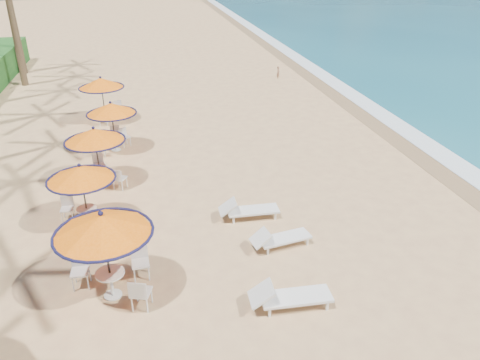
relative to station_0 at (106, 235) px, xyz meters
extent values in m
plane|color=tan|center=(4.54, -0.29, -1.88)|extent=(160.00, 160.00, 0.00)
cube|color=white|center=(13.84, 9.71, -1.88)|extent=(1.20, 140.00, 0.04)
cube|color=olive|center=(12.94, 9.71, -1.88)|extent=(1.40, 140.00, 0.02)
cylinder|color=black|center=(-0.04, -0.03, -0.65)|extent=(0.05, 0.05, 2.47)
cone|color=orange|center=(-0.04, -0.03, 0.32)|extent=(2.47, 2.47, 0.54)
torus|color=#111134|center=(-0.04, -0.03, 0.07)|extent=(2.47, 2.47, 0.08)
sphere|color=#111134|center=(-0.04, -0.03, 0.63)|extent=(0.13, 0.13, 0.13)
cylinder|color=silver|center=(-0.04, -0.03, -1.15)|extent=(0.75, 0.75, 0.04)
cylinder|color=silver|center=(-0.04, -0.03, -1.51)|extent=(0.09, 0.09, 0.75)
cylinder|color=black|center=(-0.91, 3.68, -0.81)|extent=(0.05, 0.05, 2.15)
cone|color=orange|center=(-0.91, 3.68, 0.03)|extent=(2.15, 2.15, 0.47)
torus|color=#111134|center=(-0.91, 3.68, -0.18)|extent=(2.15, 2.15, 0.07)
sphere|color=#111134|center=(-0.91, 3.68, 0.30)|extent=(0.11, 0.11, 0.11)
cylinder|color=silver|center=(-0.91, 3.68, -1.25)|extent=(0.65, 0.65, 0.04)
cylinder|color=silver|center=(-0.91, 3.68, -1.56)|extent=(0.07, 0.07, 0.65)
cylinder|color=black|center=(-0.67, 6.72, -0.76)|extent=(0.05, 0.05, 2.25)
cone|color=orange|center=(-0.67, 6.72, 0.12)|extent=(2.25, 2.25, 0.49)
torus|color=#111134|center=(-0.67, 6.72, -0.10)|extent=(2.25, 2.25, 0.07)
sphere|color=#111134|center=(-0.67, 6.72, 0.41)|extent=(0.12, 0.12, 0.12)
cylinder|color=silver|center=(-0.67, 6.72, -1.22)|extent=(0.69, 0.69, 0.04)
cylinder|color=silver|center=(-0.67, 6.72, -1.54)|extent=(0.08, 0.08, 0.69)
cylinder|color=black|center=(-0.19, 10.02, -0.79)|extent=(0.05, 0.05, 2.18)
cone|color=orange|center=(-0.19, 10.02, 0.06)|extent=(2.18, 2.18, 0.47)
torus|color=#111134|center=(-0.19, 10.02, -0.16)|extent=(2.18, 2.18, 0.07)
sphere|color=#111134|center=(-0.19, 10.02, 0.33)|extent=(0.11, 0.11, 0.11)
cylinder|color=silver|center=(-0.19, 10.02, -1.24)|extent=(0.66, 0.66, 0.04)
cylinder|color=silver|center=(-0.19, 10.02, -1.55)|extent=(0.08, 0.08, 0.66)
cylinder|color=black|center=(-0.81, 14.08, -0.74)|extent=(0.05, 0.05, 2.29)
cone|color=orange|center=(-0.81, 14.08, 0.16)|extent=(2.29, 2.29, 0.50)
torus|color=#111134|center=(-0.81, 14.08, -0.07)|extent=(2.29, 2.29, 0.07)
sphere|color=#111134|center=(-0.81, 14.08, 0.45)|extent=(0.12, 0.12, 0.12)
cylinder|color=silver|center=(-0.81, 14.08, -1.21)|extent=(0.70, 0.70, 0.04)
cylinder|color=silver|center=(-0.81, 14.08, -1.53)|extent=(0.08, 0.08, 0.70)
cube|color=silver|center=(4.54, -1.41, -1.59)|extent=(1.83, 0.74, 0.07)
cube|color=silver|center=(3.64, -1.37, -1.35)|extent=(0.63, 0.68, 0.45)
cube|color=silver|center=(4.54, -1.41, -1.76)|extent=(0.06, 0.06, 0.25)
cube|color=silver|center=(5.04, 1.24, -1.62)|extent=(1.70, 0.86, 0.07)
cube|color=silver|center=(4.24, 1.10, -1.41)|extent=(0.63, 0.68, 0.40)
cube|color=silver|center=(5.04, 1.24, -1.77)|extent=(0.06, 0.06, 0.23)
cube|color=silver|center=(4.48, 3.04, -1.60)|extent=(1.74, 0.68, 0.07)
cube|color=silver|center=(3.62, 3.07, -1.38)|extent=(0.59, 0.65, 0.43)
cube|color=silver|center=(4.48, 3.04, -1.76)|extent=(0.06, 0.06, 0.24)
cone|color=brown|center=(-6.32, 22.53, 1.97)|extent=(0.44, 0.44, 7.70)
cone|color=brown|center=(-7.02, 26.14, 2.49)|extent=(0.44, 0.44, 8.74)
imported|color=#8E6348|center=(10.49, 20.71, -1.44)|extent=(0.28, 0.37, 0.89)
camera|label=1|loc=(1.23, -10.15, 6.36)|focal=35.00mm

